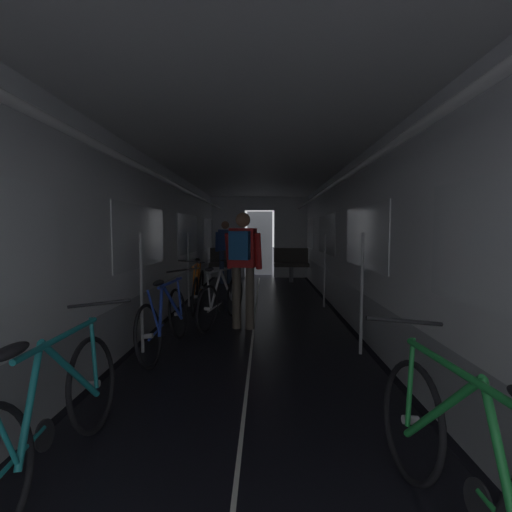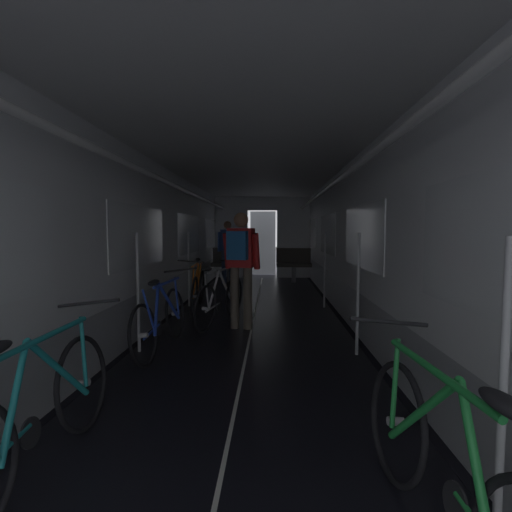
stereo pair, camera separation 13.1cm
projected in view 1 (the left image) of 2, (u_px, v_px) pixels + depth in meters
ground_plane at (237, 473)px, 2.14m from camera, size 60.00×60.00×0.00m
train_car_shell at (254, 213)px, 5.61m from camera, size 3.14×12.34×2.57m
bench_seat_far_left at (227, 261)px, 10.17m from camera, size 0.98×0.51×0.95m
bench_seat_far_right at (291, 262)px, 10.13m from camera, size 0.98×0.51×0.95m
bicycle_teal at (51, 414)px, 2.06m from camera, size 0.44×1.69×0.95m
bicycle_orange at (198, 289)px, 6.53m from camera, size 0.44×1.69×0.95m
bicycle_blue at (165, 320)px, 4.26m from camera, size 0.44×1.69×0.96m
bicycle_green at (469, 471)px, 1.57m from camera, size 0.45×1.69×0.95m
person_cyclist_aisle at (243, 259)px, 5.21m from camera, size 0.56×0.45×1.69m
bicycle_silver_in_aisle at (222, 299)px, 5.53m from camera, size 0.61×1.64×0.94m
person_standing_near_bench at (225, 248)px, 9.77m from camera, size 0.53×0.23×1.69m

